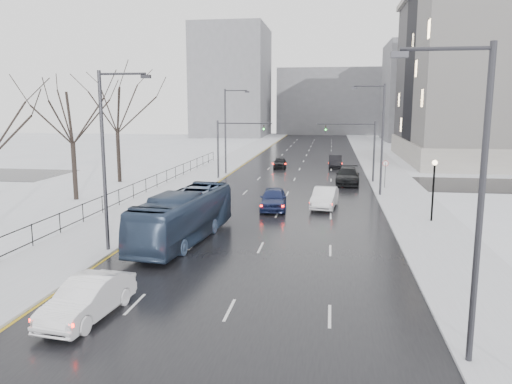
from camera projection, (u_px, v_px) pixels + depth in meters
The scene contains 26 objects.
road at pixel (301, 167), 65.87m from camera, with size 16.00×150.00×0.04m, color black.
cross_road at pixel (294, 181), 54.18m from camera, with size 130.00×10.00×0.04m, color black.
sidewalk_left at pixel (223, 165), 67.39m from camera, with size 5.00×150.00×0.16m, color silver.
sidewalk_right at pixel (382, 168), 64.32m from camera, with size 5.00×150.00×0.16m, color silver.
park_strip at pixel (156, 164), 68.78m from camera, with size 14.00×150.00×0.12m, color white.
tree_park_d at pixel (76, 201), 43.14m from camera, with size 8.75×8.75×12.50m, color black, non-canonical shape.
tree_park_e at pixel (120, 183), 52.94m from camera, with size 9.45×9.45×13.50m, color black, non-canonical shape.
iron_fence at pixel (108, 201), 38.39m from camera, with size 0.06×70.00×1.30m.
streetlight_r_near at pixel (474, 192), 15.00m from camera, with size 2.95×0.25×10.00m.
streetlight_r_mid at pixel (380, 134), 44.22m from camera, with size 2.95×0.25×10.00m.
streetlight_l_near at pixel (107, 153), 27.13m from camera, with size 2.95×0.25×10.00m.
streetlight_l_far at pixel (227, 127), 58.30m from camera, with size 2.95×0.25×10.00m.
lamppost_r_mid at pixel (434, 182), 34.53m from camera, with size 0.36×0.36×4.28m.
mast_signal_right at pixel (364, 144), 52.40m from camera, with size 6.10×0.33×6.50m.
mast_signal_left at pixel (227, 143), 54.54m from camera, with size 6.10×0.33×6.50m.
no_uturn_sign at pixel (385, 166), 48.54m from camera, with size 0.60×0.06×2.70m.
bldg_far_right at pixel (439, 92), 113.45m from camera, with size 24.00×20.00×22.00m, color slate.
bldg_far_left at pixel (232, 82), 129.97m from camera, with size 18.00×22.00×28.00m, color slate.
bldg_far_center at pixel (332, 102), 141.65m from camera, with size 30.00×18.00×18.00m, color slate.
sedan_left_near at pixel (88, 298), 19.24m from camera, with size 1.66×4.76×1.57m, color white.
bus at pixel (184, 216), 30.06m from camera, with size 2.55×10.91×3.04m, color #2C3C57.
sedan_center_near at pixel (273, 199), 39.29m from camera, with size 2.02×5.02×1.71m, color #1A244F.
sedan_right_near at pixel (325, 198), 39.93m from camera, with size 1.73×4.96×1.63m, color white.
sedan_right_far at pixel (348, 176), 51.79m from camera, with size 2.39×5.89×1.71m, color black.
sedan_center_far at pixel (280, 163), 65.18m from camera, with size 1.63×4.06×1.38m, color black.
sedan_right_distant at pixel (335, 161), 65.89m from camera, with size 1.67×4.78×1.57m, color black.
Camera 1 is at (3.87, -5.59, 8.20)m, focal length 35.00 mm.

